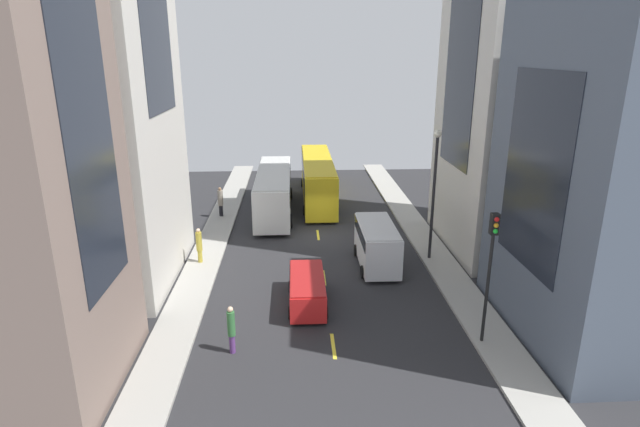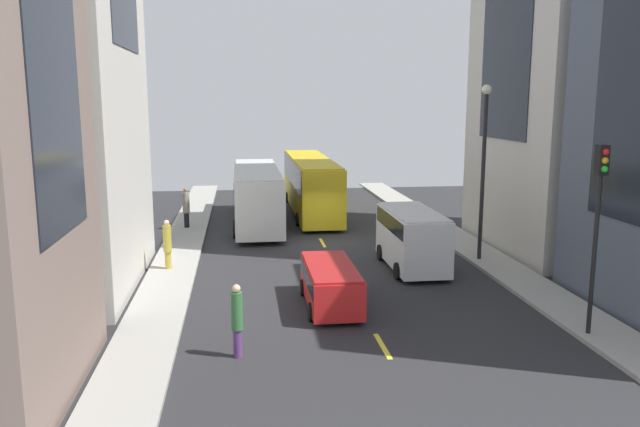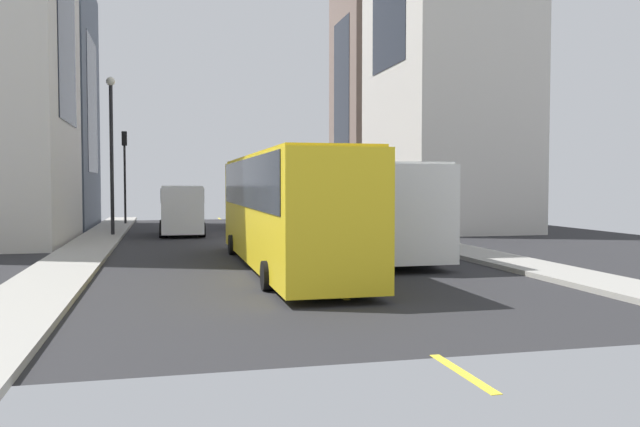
% 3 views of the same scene
% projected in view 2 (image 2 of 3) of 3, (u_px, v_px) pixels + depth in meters
% --- Properties ---
extents(ground_plane, '(40.31, 40.31, 0.00)m').
position_uv_depth(ground_plane, '(322.00, 243.00, 32.60)').
color(ground_plane, '#28282B').
extents(sidewalk_west, '(2.03, 44.00, 0.15)m').
position_uv_depth(sidewalk_west, '(182.00, 245.00, 31.70)').
color(sidewalk_west, '#9E9B93').
rests_on(sidewalk_west, ground).
extents(sidewalk_east, '(2.03, 44.00, 0.15)m').
position_uv_depth(sidewalk_east, '(455.00, 238.00, 33.47)').
color(sidewalk_east, '#9E9B93').
rests_on(sidewalk_east, ground).
extents(lane_stripe_1, '(0.16, 2.00, 0.01)m').
position_uv_depth(lane_stripe_1, '(383.00, 346.00, 18.94)').
color(lane_stripe_1, yellow).
rests_on(lane_stripe_1, ground).
extents(lane_stripe_2, '(0.16, 2.00, 0.01)m').
position_uv_depth(lane_stripe_2, '(345.00, 281.00, 25.77)').
color(lane_stripe_2, yellow).
rests_on(lane_stripe_2, ground).
extents(lane_stripe_3, '(0.16, 2.00, 0.01)m').
position_uv_depth(lane_stripe_3, '(322.00, 243.00, 32.60)').
color(lane_stripe_3, yellow).
rests_on(lane_stripe_3, ground).
extents(lane_stripe_4, '(0.16, 2.00, 0.01)m').
position_uv_depth(lane_stripe_4, '(308.00, 218.00, 39.43)').
color(lane_stripe_4, yellow).
rests_on(lane_stripe_4, ground).
extents(lane_stripe_5, '(0.16, 2.00, 0.01)m').
position_uv_depth(lane_stripe_5, '(298.00, 200.00, 46.27)').
color(lane_stripe_5, yellow).
rests_on(lane_stripe_5, ground).
extents(lane_stripe_6, '(0.16, 2.00, 0.01)m').
position_uv_depth(lane_stripe_6, '(290.00, 188.00, 53.10)').
color(lane_stripe_6, yellow).
rests_on(lane_stripe_6, ground).
extents(city_bus_white, '(2.80, 12.10, 3.35)m').
position_uv_depth(city_bus_white, '(257.00, 191.00, 37.16)').
color(city_bus_white, silver).
rests_on(city_bus_white, ground).
extents(streetcar_yellow, '(2.70, 13.82, 3.59)m').
position_uv_depth(streetcar_yellow, '(311.00, 180.00, 41.00)').
color(streetcar_yellow, yellow).
rests_on(streetcar_yellow, ground).
extents(delivery_van_white, '(2.25, 5.24, 2.58)m').
position_uv_depth(delivery_van_white, '(412.00, 235.00, 27.40)').
color(delivery_van_white, white).
rests_on(delivery_van_white, ground).
extents(car_red_0, '(1.89, 4.53, 1.53)m').
position_uv_depth(car_red_0, '(331.00, 282.00, 22.45)').
color(car_red_0, red).
rests_on(car_red_0, ground).
extents(pedestrian_crossing_mid, '(0.33, 0.33, 2.18)m').
position_uv_depth(pedestrian_crossing_mid, '(237.00, 318.00, 17.94)').
color(pedestrian_crossing_mid, '#593372').
rests_on(pedestrian_crossing_mid, ground).
extents(pedestrian_waiting_curb, '(0.35, 0.35, 2.13)m').
position_uv_depth(pedestrian_waiting_curb, '(167.00, 243.00, 26.88)').
color(pedestrian_waiting_curb, gold).
rests_on(pedestrian_waiting_curb, ground).
extents(pedestrian_walking_far, '(0.40, 0.40, 2.27)m').
position_uv_depth(pedestrian_walking_far, '(186.00, 207.00, 35.62)').
color(pedestrian_walking_far, black).
rests_on(pedestrian_walking_far, ground).
extents(traffic_light_near_corner, '(0.32, 0.44, 5.86)m').
position_uv_depth(traffic_light_near_corner, '(599.00, 204.00, 18.86)').
color(traffic_light_near_corner, black).
rests_on(traffic_light_near_corner, ground).
extents(streetlamp_near, '(0.44, 0.44, 7.83)m').
position_uv_depth(streetlamp_near, '(484.00, 155.00, 27.94)').
color(streetlamp_near, black).
rests_on(streetlamp_near, ground).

